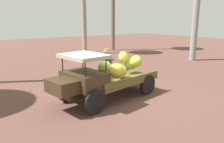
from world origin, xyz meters
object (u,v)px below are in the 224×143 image
farmer (107,65)px  wooden_crate (130,77)px  truck (103,77)px  loose_banana_bunch (87,79)px

farmer → wooden_crate: farmer is taller
truck → wooden_crate: truck is taller
wooden_crate → farmer: bearing=-6.1°
truck → wooden_crate: bearing=-160.1°
loose_banana_bunch → wooden_crate: bearing=151.4°
truck → wooden_crate: (-2.43, -1.36, -0.68)m
truck → wooden_crate: 2.87m
truck → farmer: 1.91m
truck → farmer: size_ratio=2.69×
farmer → loose_banana_bunch: farmer is taller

